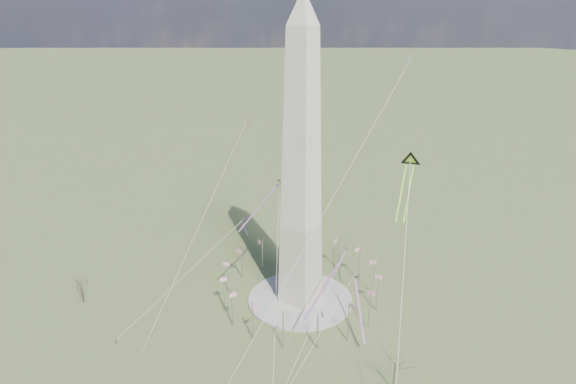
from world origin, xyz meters
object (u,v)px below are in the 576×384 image
Objects in this scene: tree_near at (395,361)px; kite_delta_black at (410,164)px; person_west at (116,342)px; washington_monument at (302,169)px.

tree_near is 56.06m from kite_delta_black.
tree_near is at bearing -139.66° from person_west.
kite_delta_black reaches higher than tree_near.
kite_delta_black is at bearing -115.62° from person_west.
kite_delta_black is at bearing 22.05° from washington_monument.
person_west is 0.09× the size of kite_delta_black.
washington_monument is at bearing 5.73° from kite_delta_black.
washington_monument is at bearing -103.21° from person_west.
tree_near is 7.48× the size of person_west.
washington_monument is 62.41m from tree_near.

